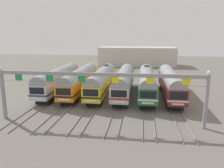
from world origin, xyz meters
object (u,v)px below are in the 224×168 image
(commuter_train_green, at_px, (147,82))
(commuter_train_stainless, at_px, (124,81))
(commuter_train_silver, at_px, (59,79))
(commuter_train_yellow, at_px, (102,80))
(commuter_train_orange, at_px, (80,80))
(catenary_gantry, at_px, (98,82))
(commuter_train_maroon, at_px, (170,82))

(commuter_train_green, bearing_deg, commuter_train_stainless, -179.94)
(commuter_train_silver, distance_m, commuter_train_yellow, 8.28)
(commuter_train_orange, relative_size, commuter_train_stainless, 1.00)
(commuter_train_silver, height_order, catenary_gantry, catenary_gantry)
(commuter_train_green, distance_m, commuter_train_maroon, 4.14)
(catenary_gantry, bearing_deg, commuter_train_silver, 127.49)
(commuter_train_stainless, relative_size, commuter_train_maroon, 1.00)
(commuter_train_orange, relative_size, commuter_train_maroon, 1.00)
(commuter_train_yellow, bearing_deg, catenary_gantry, -81.28)
(commuter_train_silver, height_order, commuter_train_maroon, same)
(commuter_train_silver, distance_m, catenary_gantry, 17.22)
(commuter_train_orange, height_order, catenary_gantry, catenary_gantry)
(commuter_train_stainless, bearing_deg, commuter_train_maroon, 0.00)
(commuter_train_green, bearing_deg, commuter_train_maroon, -0.06)
(commuter_train_yellow, xyz_separation_m, commuter_train_stainless, (4.14, -0.00, -0.00))
(commuter_train_stainless, bearing_deg, commuter_train_orange, 180.00)
(catenary_gantry, bearing_deg, commuter_train_yellow, 98.72)
(commuter_train_stainless, height_order, catenary_gantry, catenary_gantry)
(commuter_train_yellow, bearing_deg, commuter_train_green, 0.00)
(commuter_train_stainless, relative_size, commuter_train_green, 1.00)
(commuter_train_yellow, height_order, catenary_gantry, catenary_gantry)
(commuter_train_silver, bearing_deg, commuter_train_stainless, 0.00)
(commuter_train_orange, distance_m, commuter_train_maroon, 16.56)
(commuter_train_stainless, height_order, commuter_train_maroon, same)
(commuter_train_yellow, distance_m, commuter_train_maroon, 12.42)
(commuter_train_silver, relative_size, commuter_train_orange, 1.00)
(commuter_train_maroon, bearing_deg, commuter_train_green, 179.94)
(commuter_train_stainless, distance_m, catenary_gantry, 13.91)
(catenary_gantry, bearing_deg, commuter_train_stainless, 81.28)
(commuter_train_orange, xyz_separation_m, commuter_train_yellow, (4.14, 0.00, 0.00))
(commuter_train_silver, xyz_separation_m, commuter_train_maroon, (20.71, 0.00, 0.00))
(commuter_train_orange, bearing_deg, catenary_gantry, -65.28)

